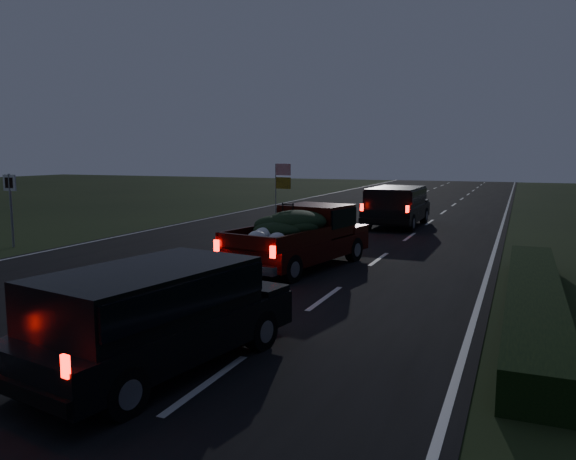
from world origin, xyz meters
The scene contains 7 objects.
ground centered at (0.00, 0.00, 0.00)m, with size 120.00×120.00×0.00m, color black.
road_asphalt centered at (0.00, 0.00, 0.01)m, with size 14.00×120.00×0.02m, color black.
hedge_row centered at (7.80, 3.00, 0.30)m, with size 1.00×10.00×0.60m, color black.
route_sign centered at (-8.50, 5.00, 1.66)m, with size 0.55×0.08×2.50m.
pickup_truck centered at (1.85, 5.51, 0.97)m, with size 2.74×5.18×2.58m.
lead_suv centered at (2.47, 15.42, 1.07)m, with size 2.08×4.92×1.41m.
rear_suv centered at (2.63, -2.35, 0.95)m, with size 2.55×4.63×1.26m.
Camera 1 is at (7.46, -8.88, 3.15)m, focal length 35.00 mm.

